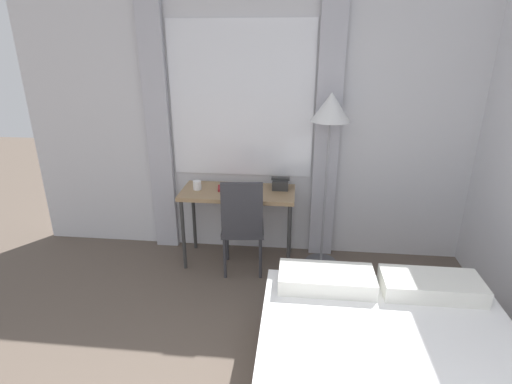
{
  "coord_description": "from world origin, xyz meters",
  "views": [
    {
      "loc": [
        0.31,
        -0.55,
        2.17
      ],
      "look_at": [
        -0.04,
        2.66,
        0.93
      ],
      "focal_mm": 28.0,
      "sensor_mm": 36.0,
      "label": 1
    }
  ],
  "objects": [
    {
      "name": "wall_back_with_window",
      "position": [
        -0.03,
        3.39,
        1.35
      ],
      "size": [
        5.03,
        0.13,
        2.7
      ],
      "color": "silver",
      "rests_on": "ground_plane"
    },
    {
      "name": "telephone",
      "position": [
        0.15,
        3.17,
        0.83
      ],
      "size": [
        0.18,
        0.16,
        0.12
      ],
      "color": "#2D2D2D",
      "rests_on": "desk"
    },
    {
      "name": "standing_lamp",
      "position": [
        0.59,
        3.08,
        1.45
      ],
      "size": [
        0.35,
        0.35,
        1.73
      ],
      "color": "#4C4C51",
      "rests_on": "ground_plane"
    },
    {
      "name": "book",
      "position": [
        -0.32,
        3.11,
        0.79
      ],
      "size": [
        0.31,
        0.2,
        0.02
      ],
      "rotation": [
        0.0,
        0.0,
        0.19
      ],
      "color": "maroon",
      "rests_on": "desk"
    },
    {
      "name": "desk_chair",
      "position": [
        -0.19,
        2.84,
        0.55
      ],
      "size": [
        0.44,
        0.44,
        0.98
      ],
      "rotation": [
        0.0,
        0.0,
        0.1
      ],
      "color": "#333338",
      "rests_on": "ground_plane"
    },
    {
      "name": "desk",
      "position": [
        -0.26,
        3.06,
        0.7
      ],
      "size": [
        1.11,
        0.5,
        0.78
      ],
      "color": "#937551",
      "rests_on": "ground_plane"
    },
    {
      "name": "mug",
      "position": [
        -0.66,
        3.06,
        0.82
      ],
      "size": [
        0.08,
        0.08,
        0.09
      ],
      "color": "white",
      "rests_on": "desk"
    }
  ]
}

